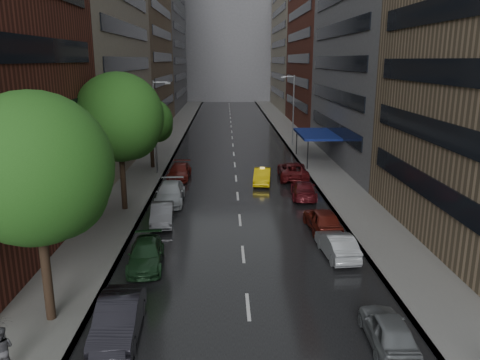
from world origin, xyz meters
name	(u,v)px	position (x,y,z in m)	size (l,w,h in m)	color
road	(232,140)	(0.00, 50.00, 0.01)	(14.00, 140.00, 0.01)	black
sidewalk_left	(169,140)	(-9.00, 50.00, 0.07)	(4.00, 140.00, 0.15)	gray
sidewalk_right	(296,139)	(9.00, 50.00, 0.07)	(4.00, 140.00, 0.15)	gray
buildings_left	(131,25)	(-15.00, 58.79, 15.99)	(8.00, 108.00, 38.00)	maroon
buildings_right	(332,32)	(15.00, 56.70, 15.03)	(8.05, 109.10, 36.00)	#937A5B
building_far	(228,41)	(0.00, 118.00, 16.00)	(40.00, 14.00, 32.00)	slate
tree_near	(35,169)	(-8.60, 3.05, 6.81)	(6.24, 6.24, 9.94)	#382619
tree_mid	(119,117)	(-8.60, 18.47, 7.02)	(6.43, 6.43, 10.25)	#382619
tree_far	(151,121)	(-8.60, 32.54, 4.96)	(4.55, 4.55, 7.25)	#382619
taxi	(262,176)	(2.35, 26.01, 0.70)	(1.48, 4.24, 1.40)	#DBB60B
parked_cars_left	(162,213)	(-5.40, 15.61, 0.74)	(2.32, 31.19, 1.59)	black
parked_cars_right	(311,201)	(5.40, 17.90, 0.75)	(2.88, 31.88, 1.59)	slate
ped_black_umbrella	(0,341)	(-9.00, -0.51, 1.38)	(0.96, 0.98, 2.09)	#4E4C52
street_lamp_left	(156,125)	(-7.72, 30.00, 4.89)	(1.74, 0.22, 9.00)	gray
street_lamp_right	(293,109)	(7.72, 45.00, 4.89)	(1.74, 0.22, 9.00)	gray
awning	(317,134)	(8.98, 35.00, 3.13)	(4.00, 8.00, 3.12)	navy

